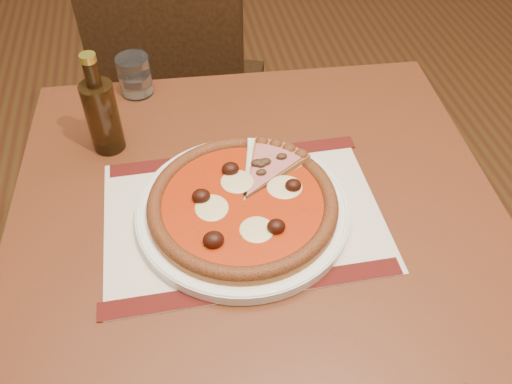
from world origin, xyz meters
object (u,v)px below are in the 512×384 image
plate (243,211)px  bottle (102,114)px  chair_far (181,92)px  table (258,252)px  pizza (243,203)px  water_glass (135,75)px

plate → bottle: (-0.21, 0.21, 0.06)m
chair_far → bottle: size_ratio=4.46×
chair_far → plate: 0.79m
table → chair_far: 0.76m
pizza → bottle: bearing=134.8°
table → plate: plate is taller
chair_far → plate: chair_far is taller
plate → pizza: size_ratio=1.13×
pizza → water_glass: (-0.15, 0.37, 0.01)m
water_glass → pizza: bearing=-67.5°
chair_far → water_glass: (-0.09, -0.36, 0.30)m
table → pizza: size_ratio=2.83×
table → plate: bearing=179.3°
bottle → water_glass: bearing=71.1°
plate → pizza: (-0.00, -0.00, 0.02)m
plate → bottle: bottle is taller
chair_far → water_glass: 0.48m
pizza → chair_far: bearing=94.7°
chair_far → plate: (0.06, -0.73, 0.28)m
chair_far → pizza: 0.79m
chair_far → bottle: bearing=93.7°
chair_far → water_glass: bearing=95.1°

